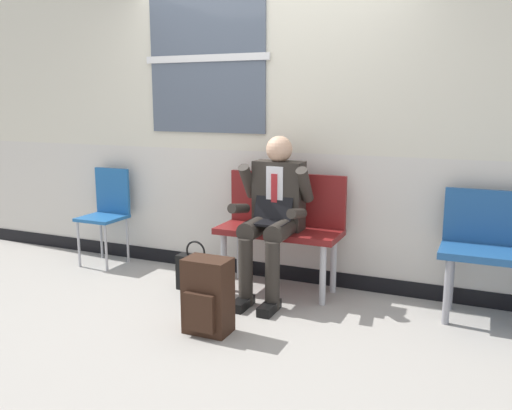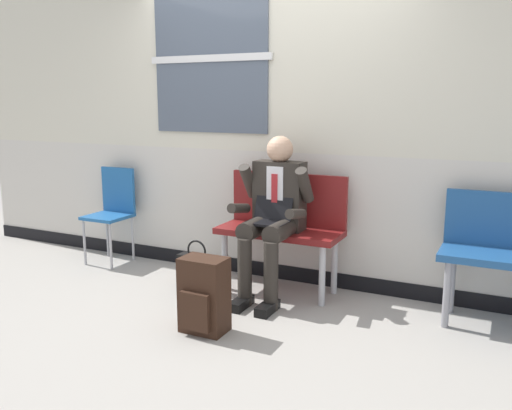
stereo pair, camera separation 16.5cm
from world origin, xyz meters
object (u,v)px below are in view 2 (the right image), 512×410
at_px(handbag, 197,271).
at_px(folding_chair, 113,206).
at_px(bench_with_person, 283,222).
at_px(backpack, 204,296).
at_px(person_seated, 273,212).

relative_size(handbag, folding_chair, 0.46).
relative_size(bench_with_person, handbag, 2.39).
xyz_separation_m(bench_with_person, backpack, (-0.14, -1.02, -0.32)).
distance_m(person_seated, handbag, 0.84).
xyz_separation_m(bench_with_person, handbag, (-0.63, -0.33, -0.42)).
distance_m(backpack, handbag, 0.85).
relative_size(person_seated, handbag, 3.02).
xyz_separation_m(person_seated, handbag, (-0.63, -0.13, -0.54)).
xyz_separation_m(backpack, folding_chair, (-1.66, 1.04, 0.29)).
bearing_deg(backpack, person_seated, 80.38).
bearing_deg(person_seated, handbag, -168.11).
relative_size(bench_with_person, backpack, 1.95).
height_order(person_seated, backpack, person_seated).
xyz_separation_m(bench_with_person, folding_chair, (-1.80, 0.02, -0.02)).
bearing_deg(bench_with_person, backpack, -97.75).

